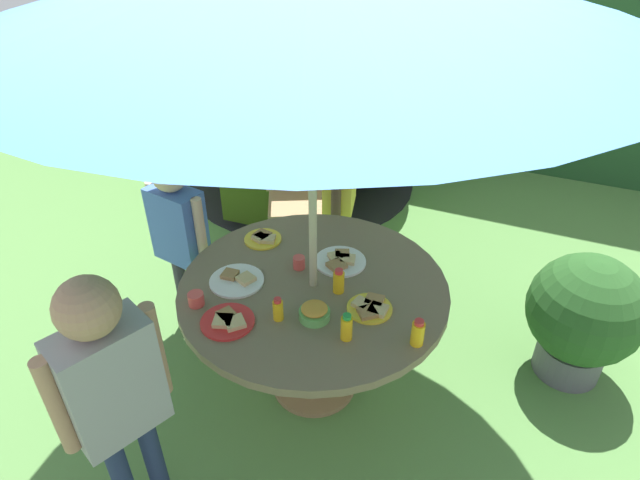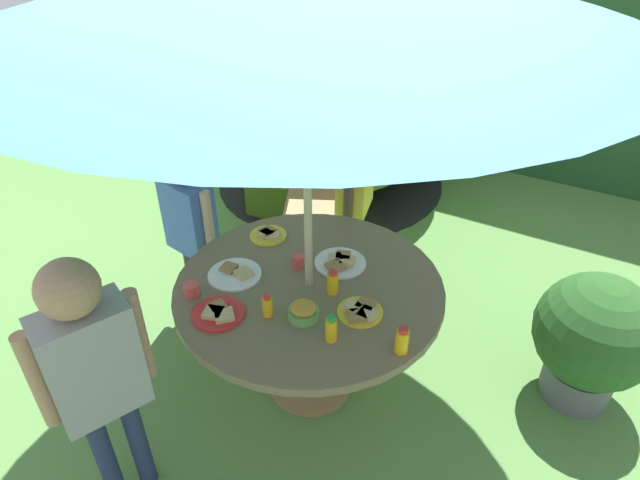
# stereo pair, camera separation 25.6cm
# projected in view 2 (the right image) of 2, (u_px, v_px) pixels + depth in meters

# --- Properties ---
(ground_plane) EXTENTS (10.00, 10.00, 0.02)m
(ground_plane) POSITION_uv_depth(u_px,v_px,m) (310.00, 385.00, 2.93)
(ground_plane) COLOR #548442
(hedge_backdrop) EXTENTS (9.00, 0.70, 2.19)m
(hedge_backdrop) POSITION_uv_depth(u_px,v_px,m) (506.00, 36.00, 4.76)
(hedge_backdrop) COLOR #234C28
(hedge_backdrop) RESTS_ON ground_plane
(garden_table) EXTENTS (1.27, 1.27, 0.69)m
(garden_table) POSITION_uv_depth(u_px,v_px,m) (309.00, 302.00, 2.60)
(garden_table) COLOR #93704C
(garden_table) RESTS_ON ground_plane
(wooden_chair) EXTENTS (0.67, 0.66, 1.04)m
(wooden_chair) POSITION_uv_depth(u_px,v_px,m) (325.00, 177.00, 3.67)
(wooden_chair) COLOR tan
(wooden_chair) RESTS_ON ground_plane
(dome_tent) EXTENTS (2.07, 2.07, 1.48)m
(dome_tent) POSITION_uv_depth(u_px,v_px,m) (331.00, 101.00, 4.45)
(dome_tent) COLOR #8CC633
(dome_tent) RESTS_ON ground_plane
(potted_plant) EXTENTS (0.59, 0.59, 0.73)m
(potted_plant) POSITION_uv_depth(u_px,v_px,m) (593.00, 337.00, 2.65)
(potted_plant) COLOR #595960
(potted_plant) RESTS_ON ground_plane
(child_in_yellow_shirt) EXTENTS (0.24, 0.40, 1.22)m
(child_in_yellow_shirt) POSITION_uv_depth(u_px,v_px,m) (355.00, 176.00, 3.26)
(child_in_yellow_shirt) COLOR #3F3F47
(child_in_yellow_shirt) RESTS_ON ground_plane
(child_in_blue_shirt) EXTENTS (0.38, 0.21, 1.12)m
(child_in_blue_shirt) POSITION_uv_depth(u_px,v_px,m) (189.00, 217.00, 2.98)
(child_in_blue_shirt) COLOR #3F3F47
(child_in_blue_shirt) RESTS_ON ground_plane
(child_in_grey_shirt) EXTENTS (0.29, 0.40, 1.26)m
(child_in_grey_shirt) POSITION_uv_depth(u_px,v_px,m) (93.00, 362.00, 1.98)
(child_in_grey_shirt) COLOR navy
(child_in_grey_shirt) RESTS_ON ground_plane
(snack_bowl) EXTENTS (0.14, 0.14, 0.07)m
(snack_bowl) POSITION_uv_depth(u_px,v_px,m) (303.00, 311.00, 2.33)
(snack_bowl) COLOR #66B259
(snack_bowl) RESTS_ON garden_table
(plate_mid_right) EXTENTS (0.26, 0.26, 0.03)m
(plate_mid_right) POSITION_uv_depth(u_px,v_px,m) (235.00, 274.00, 2.59)
(plate_mid_right) COLOR white
(plate_mid_right) RESTS_ON garden_table
(plate_back_edge) EXTENTS (0.20, 0.20, 0.03)m
(plate_back_edge) POSITION_uv_depth(u_px,v_px,m) (361.00, 311.00, 2.36)
(plate_back_edge) COLOR yellow
(plate_back_edge) RESTS_ON garden_table
(plate_center_back) EXTENTS (0.25, 0.25, 0.03)m
(plate_center_back) POSITION_uv_depth(u_px,v_px,m) (340.00, 262.00, 2.66)
(plate_center_back) COLOR white
(plate_center_back) RESTS_ON garden_table
(plate_far_right) EXTENTS (0.23, 0.23, 0.03)m
(plate_far_right) POSITION_uv_depth(u_px,v_px,m) (218.00, 313.00, 2.35)
(plate_far_right) COLOR red
(plate_far_right) RESTS_ON garden_table
(plate_mid_left) EXTENTS (0.19, 0.19, 0.03)m
(plate_mid_left) POSITION_uv_depth(u_px,v_px,m) (268.00, 235.00, 2.86)
(plate_mid_left) COLOR yellow
(plate_mid_left) RESTS_ON garden_table
(juice_bottle_near_left) EXTENTS (0.05, 0.05, 0.13)m
(juice_bottle_near_left) POSITION_uv_depth(u_px,v_px,m) (331.00, 329.00, 2.20)
(juice_bottle_near_left) COLOR yellow
(juice_bottle_near_left) RESTS_ON garden_table
(juice_bottle_near_right) EXTENTS (0.05, 0.05, 0.11)m
(juice_bottle_near_right) POSITION_uv_depth(u_px,v_px,m) (267.00, 306.00, 2.33)
(juice_bottle_near_right) COLOR yellow
(juice_bottle_near_right) RESTS_ON garden_table
(juice_bottle_far_left) EXTENTS (0.05, 0.05, 0.12)m
(juice_bottle_far_left) POSITION_uv_depth(u_px,v_px,m) (333.00, 282.00, 2.45)
(juice_bottle_far_left) COLOR yellow
(juice_bottle_far_left) RESTS_ON garden_table
(juice_bottle_center_front) EXTENTS (0.05, 0.05, 0.12)m
(juice_bottle_center_front) POSITION_uv_depth(u_px,v_px,m) (402.00, 341.00, 2.15)
(juice_bottle_center_front) COLOR yellow
(juice_bottle_center_front) RESTS_ON garden_table
(cup_near) EXTENTS (0.06, 0.06, 0.06)m
(cup_near) POSITION_uv_depth(u_px,v_px,m) (298.00, 261.00, 2.63)
(cup_near) COLOR #E04C47
(cup_near) RESTS_ON garden_table
(cup_far) EXTENTS (0.07, 0.07, 0.06)m
(cup_far) POSITION_uv_depth(u_px,v_px,m) (192.00, 289.00, 2.46)
(cup_far) COLOR #E04C47
(cup_far) RESTS_ON garden_table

